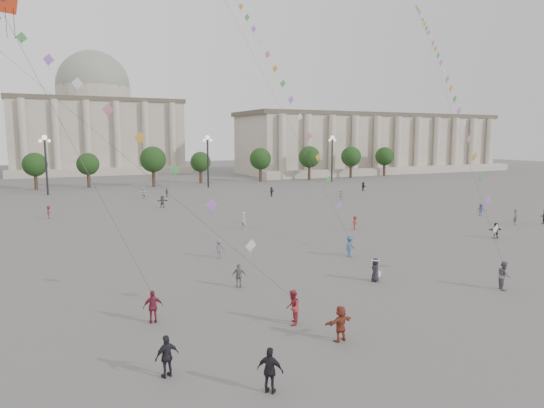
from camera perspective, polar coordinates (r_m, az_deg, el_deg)
name	(u,v)px	position (r m, az deg, el deg)	size (l,w,h in m)	color
ground	(335,300)	(31.52, 7.39, -11.12)	(360.00, 360.00, 0.00)	#565351
hall_east	(373,143)	(149.91, 11.80, 6.99)	(84.00, 26.22, 17.20)	#ABA08F
hall_central	(96,124)	(155.00, -20.03, 8.86)	(48.30, 34.30, 35.50)	#ABA08F
tree_row	(126,161)	(104.27, -16.84, 4.86)	(137.12, 5.12, 8.00)	#36261B
lamp_post_mid_west	(45,154)	(94.90, -25.11, 5.38)	(2.00, 0.90, 10.65)	#262628
lamp_post_mid_east	(208,152)	(99.98, -7.58, 6.13)	(2.00, 0.90, 10.65)	#262628
lamp_post_far_east	(332,150)	(113.07, 7.09, 6.33)	(2.00, 0.90, 10.65)	#262628
person_crowd_0	(167,193)	(85.78, -12.27, 1.32)	(0.87, 0.36, 1.48)	#335273
person_crowd_3	(496,230)	(54.40, 24.84, -2.84)	(1.50, 0.48, 1.62)	black
person_crowd_4	(144,193)	(84.19, -14.88, 1.28)	(1.80, 0.57, 1.94)	silver
person_crowd_6	(219,249)	(41.55, -6.22, -5.25)	(1.07, 0.62, 1.66)	slate
person_crowd_7	(341,194)	(80.76, 8.12, 1.12)	(1.62, 0.52, 1.75)	beige
person_crowd_8	(355,223)	(54.81, 9.75, -2.17)	(1.02, 0.59, 1.58)	maroon
person_crowd_9	(272,192)	(84.66, -0.04, 1.46)	(1.50, 0.48, 1.62)	black
person_crowd_12	(162,201)	(72.82, -12.78, 0.30)	(1.66, 0.53, 1.79)	#5A5A5E
person_crowd_13	(244,220)	(54.60, -3.37, -1.92)	(0.70, 0.46, 1.92)	#B6B7B2
person_crowd_14	(481,210)	(69.13, 23.36, -0.62)	(1.05, 0.60, 1.63)	navy
person_crowd_15	(544,217)	(65.90, 29.37, -1.31)	(0.85, 0.67, 1.76)	black
person_crowd_17	(49,212)	(67.69, -24.78, -0.86)	(1.06, 0.61, 1.64)	maroon
person_crowd_18	(516,217)	(63.66, 26.73, -1.37)	(0.69, 0.45, 1.89)	#5A595E
person_crowd_21	(363,186)	(94.84, 10.68, 2.04)	(1.59, 0.51, 1.71)	black
tourist_0	(153,307)	(28.13, -13.80, -11.65)	(1.09, 0.45, 1.85)	maroon
tourist_1	(270,370)	(20.50, -0.21, -18.99)	(1.11, 0.46, 1.90)	black
tourist_2	(340,323)	(25.33, 8.06, -13.74)	(1.71, 0.54, 1.84)	brown
tourist_3	(239,276)	(33.51, -3.91, -8.42)	(0.97, 0.41, 1.66)	slate
tourist_4	(167,356)	(22.14, -12.24, -17.10)	(1.10, 0.46, 1.87)	black
kite_flyer_0	(293,307)	(27.12, 2.45, -12.07)	(0.95, 0.74, 1.95)	maroon
kite_flyer_1	(350,246)	(42.31, 9.15, -4.93)	(1.20, 0.69, 1.85)	#365C7B
kite_flyer_2	(504,275)	(36.56, 25.60, -7.58)	(0.94, 0.73, 1.94)	#5E5F63
hat_person	(375,269)	(35.60, 12.07, -7.51)	(0.98, 0.94, 1.70)	black
kite_train_east	(439,63)	(67.45, 19.09, 15.36)	(35.58, 48.22, 69.84)	#3F3F3F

